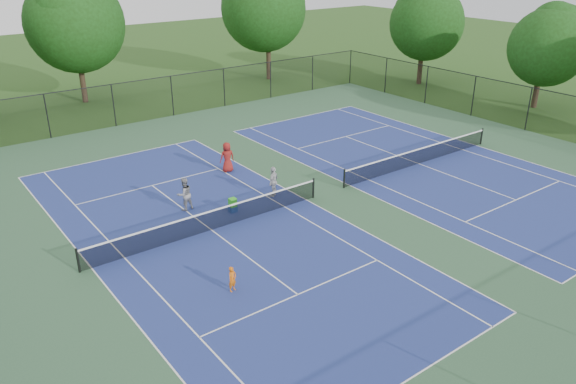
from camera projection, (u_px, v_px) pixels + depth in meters
ground at (329, 193)px, 29.27m from camera, size 140.00×140.00×0.00m
court_pad at (329, 193)px, 29.27m from camera, size 36.00×36.00×0.01m
tennis_court_left at (211, 228)px, 25.40m from camera, size 12.00×23.83×1.07m
tennis_court_right at (419, 162)px, 33.07m from camera, size 12.00×23.83×1.07m
perimeter_fence at (330, 164)px, 28.62m from camera, size 36.08×36.08×3.02m
tree_back_b at (73, 19)px, 43.44m from camera, size 7.60×7.60×10.03m
tree_back_d at (268, 5)px, 51.20m from camera, size 7.80×7.80×10.37m
tree_side_e at (425, 19)px, 49.77m from camera, size 6.60×6.60×8.87m
tree_side_f at (546, 40)px, 42.49m from camera, size 5.80×5.80×8.12m
child_player at (232, 279)px, 20.79m from camera, size 0.43×0.34×1.02m
instructor at (184, 194)px, 27.08m from camera, size 0.85×0.68×1.65m
bystander_a at (273, 181)px, 28.59m from camera, size 1.00×0.84×1.61m
bystander_c at (227, 157)px, 31.67m from camera, size 0.92×0.67×1.72m
ball_crate at (233, 209)px, 27.10m from camera, size 0.42×0.34×0.30m
ball_hopper at (233, 202)px, 26.96m from camera, size 0.34×0.28×0.43m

